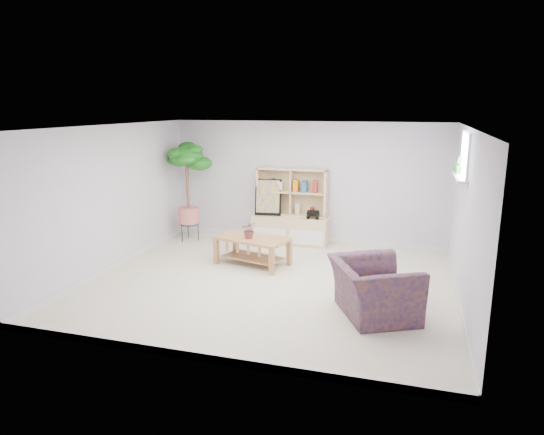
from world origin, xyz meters
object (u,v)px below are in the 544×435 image
(coffee_table, at_px, (253,251))
(armchair, at_px, (374,285))
(storage_unit, at_px, (291,207))
(floor_tree, at_px, (188,192))

(coffee_table, xyz_separation_m, armchair, (2.18, -1.52, 0.17))
(coffee_table, bearing_deg, storage_unit, 93.03)
(coffee_table, xyz_separation_m, floor_tree, (-1.74, 1.11, 0.75))
(storage_unit, relative_size, floor_tree, 0.75)
(coffee_table, bearing_deg, floor_tree, 161.84)
(storage_unit, distance_m, armchair, 3.55)
(storage_unit, bearing_deg, armchair, -57.85)
(storage_unit, relative_size, armchair, 1.34)
(coffee_table, relative_size, floor_tree, 0.60)
(armchair, bearing_deg, storage_unit, 5.79)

